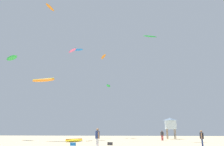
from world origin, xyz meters
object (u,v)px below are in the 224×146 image
at_px(kite_aloft_4, 43,80).
at_px(person_foreground, 97,137).
at_px(kite_grounded_near, 74,140).
at_px(kite_aloft_6, 103,57).
at_px(kite_aloft_3, 108,86).
at_px(kite_aloft_7, 72,50).
at_px(cooler_box, 73,144).
at_px(gear_bag, 110,144).
at_px(kite_aloft_8, 150,36).
at_px(kite_aloft_2, 78,50).
at_px(kite_aloft_1, 50,7).
at_px(person_left, 162,135).
at_px(lifeguard_tower, 170,123).
at_px(person_midground, 202,137).
at_px(kite_aloft_5, 12,58).

bearing_deg(kite_aloft_4, person_foreground, -48.09).
relative_size(person_foreground, kite_grounded_near, 0.47).
bearing_deg(person_foreground, kite_aloft_6, 62.40).
height_order(kite_aloft_3, kite_aloft_7, kite_aloft_7).
distance_m(cooler_box, gear_bag, 4.16).
relative_size(person_foreground, kite_aloft_8, 0.71).
bearing_deg(kite_aloft_2, kite_aloft_6, -18.84).
xyz_separation_m(gear_bag, kite_aloft_1, (-14.09, 11.68, 26.07)).
relative_size(kite_aloft_2, kite_aloft_4, 0.66).
relative_size(person_left, kite_aloft_7, 0.58).
relative_size(gear_bag, kite_aloft_4, 0.12).
bearing_deg(kite_aloft_2, cooler_box, -73.26).
relative_size(person_foreground, person_left, 1.10).
height_order(kite_aloft_7, kite_aloft_8, kite_aloft_7).
height_order(kite_aloft_4, kite_aloft_6, kite_aloft_6).
height_order(kite_grounded_near, kite_aloft_4, kite_aloft_4).
distance_m(person_left, kite_aloft_6, 23.33).
distance_m(gear_bag, kite_aloft_1, 31.85).
height_order(cooler_box, kite_aloft_4, kite_aloft_4).
bearing_deg(lifeguard_tower, person_left, -110.22).
bearing_deg(cooler_box, kite_aloft_3, 89.32).
bearing_deg(kite_aloft_3, person_midground, -63.98).
relative_size(cooler_box, kite_aloft_2, 0.19).
bearing_deg(kite_aloft_7, kite_aloft_3, 61.34).
bearing_deg(person_foreground, cooler_box, 95.15).
distance_m(person_foreground, kite_aloft_1, 33.26).
distance_m(kite_aloft_1, kite_aloft_3, 21.82).
relative_size(kite_aloft_3, kite_aloft_5, 0.68).
xyz_separation_m(kite_aloft_2, kite_aloft_4, (-0.67, -16.79, -12.11)).
distance_m(person_foreground, kite_aloft_6, 33.18).
relative_size(person_left, kite_grounded_near, 0.43).
distance_m(cooler_box, kite_aloft_1, 30.84).
xyz_separation_m(kite_aloft_2, kite_aloft_3, (8.20, -0.28, -9.83)).
xyz_separation_m(cooler_box, kite_aloft_2, (-7.89, 26.22, 21.81)).
bearing_deg(kite_aloft_3, kite_aloft_5, -142.31).
bearing_deg(kite_aloft_3, lifeguard_tower, -19.65).
bearing_deg(kite_aloft_4, kite_aloft_2, 87.71).
relative_size(kite_aloft_2, kite_aloft_3, 1.09).
relative_size(kite_grounded_near, kite_aloft_2, 1.27).
bearing_deg(kite_aloft_8, gear_bag, -124.68).
relative_size(kite_grounded_near, kite_aloft_6, 1.10).
relative_size(kite_grounded_near, kite_aloft_4, 0.84).
bearing_deg(kite_grounded_near, kite_aloft_3, 81.52).
distance_m(kite_aloft_3, kite_aloft_7, 13.38).
xyz_separation_m(person_foreground, kite_grounded_near, (-5.80, 12.19, -0.84)).
relative_size(lifeguard_tower, kite_aloft_8, 1.64).
relative_size(person_left, kite_aloft_4, 0.36).
height_order(person_foreground, kite_aloft_5, kite_aloft_5).
bearing_deg(kite_aloft_8, kite_aloft_3, 119.69).
relative_size(person_midground, kite_aloft_6, 0.47).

